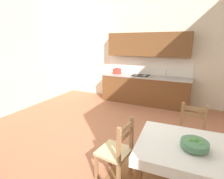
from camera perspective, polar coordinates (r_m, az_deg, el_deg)
The scene contains 7 objects.
ground_plane at distance 3.63m, azimuth -1.95°, elevation -17.56°, with size 6.68×6.36×0.10m, color #AD6B4C.
wall_back at distance 5.82m, azimuth 11.85°, elevation 16.60°, with size 6.68×0.12×4.17m, color silver.
kitchen_cabinetry at distance 5.59m, azimuth 10.81°, elevation 4.04°, with size 2.75×0.63×2.20m.
dining_table at distance 2.38m, azimuth 23.72°, elevation -19.34°, with size 1.24×1.01×0.75m.
dining_chair_tv_side at distance 2.58m, azimuth 1.50°, elevation -19.69°, with size 0.47×0.47×0.93m.
dining_chair_kitchen_side at distance 3.24m, azimuth 24.36°, elevation -13.31°, with size 0.45×0.45×0.93m.
fruit_bowl at distance 2.24m, azimuth 25.49°, elevation -15.89°, with size 0.30×0.30×0.12m.
Camera 1 is at (1.42, -2.70, 1.92)m, focal length 27.82 mm.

